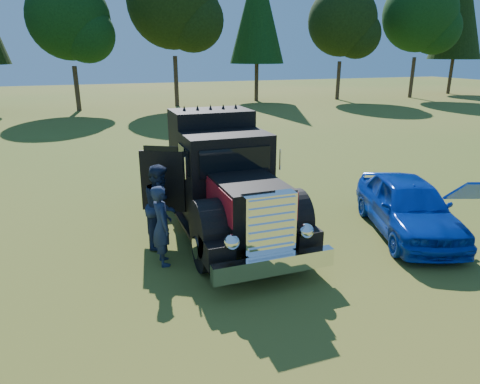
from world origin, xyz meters
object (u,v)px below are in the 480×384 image
diamond_t_truck (221,182)px  spectator_near (162,225)px  spectator_far (161,206)px  hotrod_coupe (408,206)px

diamond_t_truck → spectator_near: (-1.80, -1.46, -0.38)m
diamond_t_truck → spectator_far: size_ratio=3.59×
hotrod_coupe → spectator_near: (-6.17, 0.44, 0.16)m
spectator_near → spectator_far: spectator_far is taller
diamond_t_truck → spectator_near: size_ratio=4.00×
spectator_far → diamond_t_truck: bearing=-50.6°
diamond_t_truck → spectator_near: 2.35m
diamond_t_truck → hotrod_coupe: 4.79m
hotrod_coupe → spectator_far: (-6.02, 1.39, 0.27)m
diamond_t_truck → spectator_far: (-1.65, -0.51, -0.28)m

